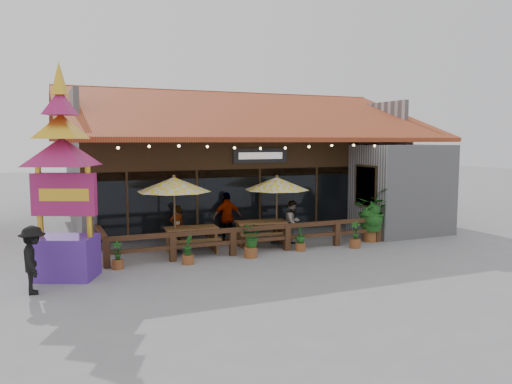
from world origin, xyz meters
name	(u,v)px	position (x,y,z in m)	size (l,w,h in m)	color
ground	(293,246)	(0.00, 0.00, 0.00)	(100.00, 100.00, 0.00)	gray
restaurant_building	(234,174)	(0.26, 6.61, 2.21)	(15.50, 14.73, 6.09)	#A5A4A9
patio_railing	(237,235)	(-2.25, -0.27, 0.61)	(10.00, 2.60, 0.92)	#4C311B
umbrella_left	(174,185)	(-4.15, 0.61, 2.31)	(3.25, 3.25, 2.65)	brown
umbrella_right	(277,184)	(-0.33, 0.69, 2.20)	(2.81, 2.81, 2.53)	brown
picnic_table_left	(191,235)	(-3.57, 0.64, 0.57)	(1.86, 1.63, 0.84)	brown
picnic_table_right	(261,229)	(-0.95, 0.70, 0.59)	(2.02, 1.81, 0.87)	brown
thai_sign_tower	(62,157)	(-7.64, -1.23, 3.32)	(3.07, 3.07, 6.28)	#512997
tropical_plant	(370,211)	(3.08, -0.31, 1.15)	(1.85, 1.91, 2.01)	brown
diner_a	(177,226)	(-3.87, 1.43, 0.76)	(0.55, 0.36, 1.51)	#332010
diner_b	(293,223)	(0.13, 0.28, 0.81)	(0.78, 0.61, 1.61)	#332010
diner_c	(227,218)	(-1.93, 1.57, 0.94)	(1.10, 0.46, 1.87)	#332010
pedestrian	(33,260)	(-8.45, -2.40, 0.85)	(1.10, 0.63, 1.70)	black
planter_a	(118,257)	(-6.22, -0.77, 0.35)	(0.34, 0.34, 0.84)	brown
planter_b	(188,251)	(-4.16, -1.03, 0.40)	(0.36, 0.39, 0.88)	brown
planter_c	(251,240)	(-2.07, -1.00, 0.59)	(0.84, 0.83, 1.05)	brown
planter_d	(301,239)	(-0.11, -0.75, 0.41)	(0.44, 0.44, 0.84)	brown
planter_e	(355,237)	(1.90, -1.08, 0.40)	(0.39, 0.41, 0.96)	brown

